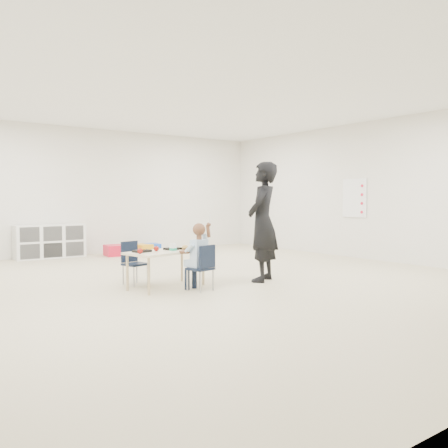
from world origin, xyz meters
TOP-DOWN VIEW (x-y plane):
  - room at (0.00, 0.00)m, footprint 9.00×9.02m
  - table at (-0.86, -0.07)m, footprint 1.22×0.80m
  - chair_near at (-0.61, -0.52)m, footprint 0.35×0.34m
  - chair_far at (-1.12, 0.39)m, footprint 0.35×0.34m
  - child at (-0.61, -0.52)m, footprint 0.49×0.49m
  - lunch_tray_near at (-0.74, -0.01)m, footprint 0.25×0.20m
  - lunch_tray_far at (-1.22, -0.04)m, footprint 0.25×0.20m
  - milk_carton at (-0.82, -0.17)m, footprint 0.08×0.08m
  - bread_roll at (-0.60, -0.12)m, footprint 0.09×0.09m
  - apple_near at (-1.02, -0.06)m, footprint 0.07×0.07m
  - apple_far at (-1.33, -0.20)m, footprint 0.07×0.07m
  - cubby_shelf at (-1.20, 4.28)m, footprint 1.40×0.40m
  - rules_poster at (3.98, 0.60)m, footprint 0.02×0.60m
  - adult at (0.55, -0.45)m, footprint 0.78×0.71m
  - bin_red at (0.03, 3.86)m, footprint 0.43×0.52m
  - bin_yellow at (0.73, 3.91)m, footprint 0.42×0.49m
  - bin_blue at (1.00, 3.98)m, footprint 0.38×0.46m

SIDE VIEW (x-z plane):
  - bin_blue at x=1.00m, z-range 0.00..0.20m
  - bin_yellow at x=0.73m, z-range 0.00..0.21m
  - bin_red at x=0.03m, z-range 0.00..0.23m
  - table at x=-0.86m, z-range 0.00..0.52m
  - chair_near at x=-0.61m, z-range 0.00..0.62m
  - chair_far at x=-1.12m, z-range 0.00..0.62m
  - cubby_shelf at x=-1.20m, z-range 0.00..0.70m
  - child at x=-0.61m, z-range 0.00..0.98m
  - lunch_tray_near at x=-0.74m, z-range 0.52..0.55m
  - lunch_tray_far at x=-1.22m, z-range 0.52..0.55m
  - bread_roll at x=-0.60m, z-range 0.52..0.58m
  - apple_near at x=-1.02m, z-range 0.52..0.59m
  - apple_far at x=-1.33m, z-range 0.52..0.59m
  - milk_carton at x=-0.82m, z-range 0.52..0.62m
  - adult at x=0.55m, z-range 0.00..1.78m
  - rules_poster at x=3.98m, z-range 0.85..1.65m
  - room at x=0.00m, z-range 0.00..2.80m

